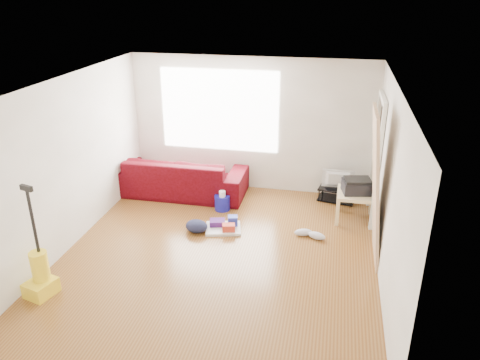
% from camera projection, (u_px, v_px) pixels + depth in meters
% --- Properties ---
extents(room, '(4.51, 5.01, 2.51)m').
position_uv_depth(room, '(226.00, 172.00, 6.51)').
color(room, brown).
rests_on(room, ground).
extents(sofa, '(2.46, 0.96, 0.72)m').
position_uv_depth(sofa, '(181.00, 193.00, 8.87)').
color(sofa, '#390002').
rests_on(sofa, ground).
extents(tv_stand, '(0.70, 0.48, 0.24)m').
position_uv_depth(tv_stand, '(337.00, 194.00, 8.52)').
color(tv_stand, black).
rests_on(tv_stand, ground).
extents(tv, '(0.57, 0.08, 0.33)m').
position_uv_depth(tv, '(338.00, 180.00, 8.41)').
color(tv, black).
rests_on(tv, tv_stand).
extents(side_table, '(0.62, 0.62, 0.50)m').
position_uv_depth(side_table, '(356.00, 197.00, 7.72)').
color(side_table, '#E0C27E').
rests_on(side_table, ground).
extents(printer, '(0.52, 0.44, 0.24)m').
position_uv_depth(printer, '(357.00, 186.00, 7.65)').
color(printer, black).
rests_on(printer, side_table).
extents(bucket, '(0.32, 0.32, 0.27)m').
position_uv_depth(bucket, '(222.00, 209.00, 8.23)').
color(bucket, '#171795').
rests_on(bucket, ground).
extents(toilet_paper, '(0.11, 0.11, 0.10)m').
position_uv_depth(toilet_paper, '(222.00, 201.00, 8.12)').
color(toilet_paper, white).
rests_on(toilet_paper, bucket).
extents(cleaning_tray, '(0.64, 0.56, 0.20)m').
position_uv_depth(cleaning_tray, '(224.00, 226.00, 7.55)').
color(cleaning_tray, silver).
rests_on(cleaning_tray, ground).
extents(backpack, '(0.40, 0.34, 0.20)m').
position_uv_depth(backpack, '(197.00, 232.00, 7.50)').
color(backpack, black).
rests_on(backpack, ground).
extents(sneakers, '(0.52, 0.27, 0.12)m').
position_uv_depth(sneakers, '(310.00, 234.00, 7.31)').
color(sneakers, silver).
rests_on(sneakers, ground).
extents(vacuum, '(0.39, 0.42, 1.49)m').
position_uv_depth(vacuum, '(40.00, 275.00, 5.92)').
color(vacuum, yellow).
rests_on(vacuum, ground).
extents(door_panel, '(0.27, 0.87, 2.18)m').
position_uv_depth(door_panel, '(367.00, 256.00, 6.84)').
color(door_panel, tan).
rests_on(door_panel, ground).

